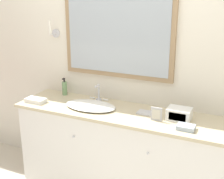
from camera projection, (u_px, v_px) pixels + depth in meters
wall_back at (133, 60)px, 3.00m from camera, size 8.00×0.18×2.55m
vanity_counter at (121, 153)px, 3.00m from camera, size 2.05×0.55×0.86m
sink_basin at (91, 105)px, 2.97m from camera, size 0.51×0.36×0.18m
soap_bottle at (65, 88)px, 3.30m from camera, size 0.05×0.05×0.19m
appliance_box at (179, 114)px, 2.68m from camera, size 0.20×0.15×0.10m
picture_frame at (156, 114)px, 2.66m from camera, size 0.10×0.01×0.12m
hand_towel_near_sink at (36, 100)px, 3.10m from camera, size 0.20×0.11×0.04m
hand_towel_far_corner at (186, 127)px, 2.50m from camera, size 0.14×0.11×0.04m
metal_tray at (147, 113)px, 2.82m from camera, size 0.18×0.11×0.01m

